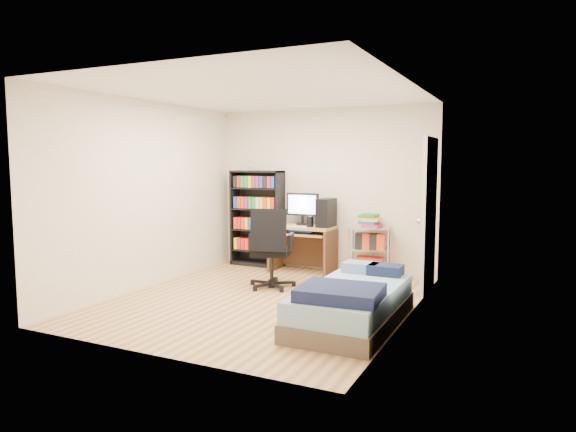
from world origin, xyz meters
The scene contains 7 objects.
room centered at (0.00, 0.00, 1.25)m, with size 3.58×4.08×2.58m.
media_shelf centered at (-1.09, 1.84, 0.79)m, with size 0.87×0.29×1.61m.
computer_desk centered at (-0.12, 1.72, 0.65)m, with size 0.96×0.56×1.21m.
office_chair centered at (-0.19, 0.58, 0.35)m, with size 0.80×0.80×1.08m.
wire_cart centered at (0.83, 1.74, 0.60)m, with size 0.63×0.50×0.92m.
bed centered at (1.28, -0.44, 0.23)m, with size 0.90×1.80×0.51m.
door centered at (1.72, 1.35, 1.00)m, with size 0.12×0.80×2.00m.
Camera 1 is at (2.92, -5.40, 1.68)m, focal length 32.00 mm.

